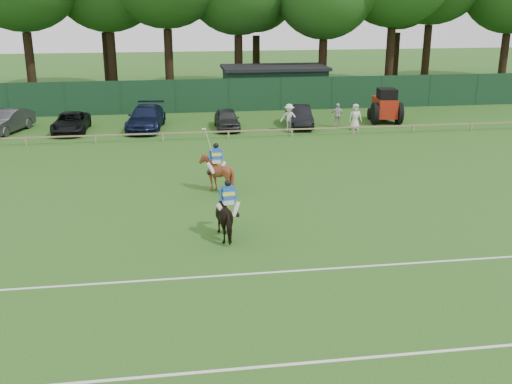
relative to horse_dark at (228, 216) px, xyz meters
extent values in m
plane|color=#1E4C14|center=(0.64, -2.12, -0.82)|extent=(160.00, 160.00, 0.00)
imported|color=black|center=(0.00, 0.00, 0.00)|extent=(1.18, 2.05, 1.63)
imported|color=maroon|center=(0.03, 5.50, 0.02)|extent=(1.48, 1.64, 1.67)
imported|color=#323335|center=(-12.29, 19.69, -0.08)|extent=(2.91, 4.71, 1.47)
imported|color=black|center=(-8.22, 19.18, -0.19)|extent=(2.13, 4.51, 1.25)
imported|color=#111837|center=(-3.44, 19.40, -0.05)|extent=(2.78, 5.48, 1.52)
imported|color=#2E2F31|center=(1.84, 18.72, -0.16)|extent=(1.59, 3.85, 1.31)
imported|color=black|center=(6.72, 18.76, -0.12)|extent=(1.83, 4.33, 1.39)
imported|color=silver|center=(5.77, 17.47, 0.07)|extent=(1.30, 0.99, 1.77)
imported|color=beige|center=(9.19, 18.16, -0.01)|extent=(1.02, 0.62, 1.61)
imported|color=silver|center=(10.14, 17.22, 0.04)|extent=(0.85, 0.57, 1.71)
cube|color=silver|center=(0.00, 0.00, 0.57)|extent=(0.40, 0.32, 0.18)
cube|color=blue|center=(0.00, 0.00, 0.89)|extent=(0.44, 0.37, 0.51)
cube|color=yellow|center=(0.00, 0.00, 0.87)|extent=(0.47, 0.35, 0.18)
sphere|color=black|center=(0.00, 0.00, 1.26)|extent=(0.25, 0.25, 0.25)
cylinder|color=silver|center=(0.26, -0.01, 0.27)|extent=(0.41, 0.39, 0.59)
cylinder|color=silver|center=(-0.25, -0.09, 0.27)|extent=(0.42, 0.32, 0.59)
cube|color=silver|center=(0.03, 5.50, 0.60)|extent=(0.38, 0.29, 0.18)
cube|color=blue|center=(0.03, 5.50, 0.92)|extent=(0.43, 0.34, 0.51)
cube|color=yellow|center=(0.03, 5.50, 0.90)|extent=(0.46, 0.33, 0.18)
sphere|color=black|center=(0.03, 5.50, 1.29)|extent=(0.25, 0.25, 0.25)
cylinder|color=silver|center=(0.30, 5.47, 0.30)|extent=(0.42, 0.37, 0.59)
cylinder|color=silver|center=(-0.22, 5.42, 0.30)|extent=(0.42, 0.32, 0.59)
cylinder|color=tan|center=(-0.27, 5.52, 1.47)|extent=(0.33, 0.55, 1.17)
cube|color=silver|center=(0.64, -8.12, -0.81)|extent=(60.00, 0.10, 0.01)
cube|color=silver|center=(0.64, -3.12, -0.81)|extent=(60.00, 0.10, 0.01)
cube|color=#997F5B|center=(0.64, 15.88, -0.37)|extent=(62.00, 0.08, 0.08)
cube|color=#14351E|center=(0.64, 24.88, 0.43)|extent=(92.00, 0.04, 2.50)
cube|color=#14331E|center=(6.64, 27.88, 0.58)|extent=(8.00, 4.00, 2.80)
cube|color=black|center=(6.64, 27.88, 2.10)|extent=(8.40, 4.40, 0.24)
cube|color=#9D1F0E|center=(12.92, 19.38, 0.23)|extent=(1.54, 2.51, 1.29)
cube|color=black|center=(12.88, 18.99, 1.12)|extent=(1.32, 1.41, 0.89)
cylinder|color=black|center=(12.01, 18.78, -0.07)|extent=(0.46, 1.51, 1.49)
cylinder|color=black|center=(13.68, 18.60, -0.07)|extent=(0.46, 1.51, 1.49)
cylinder|color=black|center=(12.29, 20.45, -0.42)|extent=(0.38, 0.82, 0.79)
cylinder|color=black|center=(13.77, 20.29, -0.42)|extent=(0.38, 0.82, 0.79)
camera|label=1|loc=(-1.98, -20.15, 7.55)|focal=42.00mm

